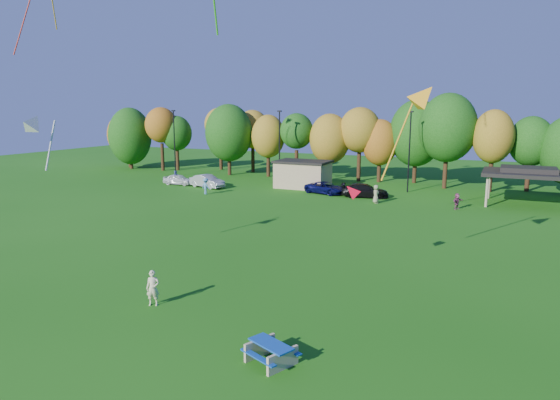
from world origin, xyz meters
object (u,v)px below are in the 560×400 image
at_px(car_a, 178,179).
at_px(car_c, 325,188).
at_px(kite_flyer, 153,288).
at_px(car_b, 207,181).
at_px(car_d, 365,191).
at_px(picnic_table, 271,351).

height_order(car_a, car_c, car_a).
relative_size(kite_flyer, car_b, 0.38).
distance_m(car_a, car_d, 23.36).
xyz_separation_m(car_b, car_d, (18.88, 1.53, -0.04)).
xyz_separation_m(kite_flyer, car_b, (-17.42, 31.69, -0.11)).
bearing_deg(car_d, car_a, 80.86).
relative_size(picnic_table, car_b, 0.49).
bearing_deg(car_b, kite_flyer, -136.72).
distance_m(kite_flyer, car_c, 33.72).
bearing_deg(kite_flyer, car_d, 62.13).
distance_m(car_a, car_b, 4.47).
height_order(car_a, car_b, car_b).
distance_m(picnic_table, kite_flyer, 8.06).
height_order(car_b, car_d, car_b).
bearing_deg(car_c, car_a, 109.34).
bearing_deg(car_c, picnic_table, -148.70).
bearing_deg(picnic_table, car_d, 123.20).
height_order(car_a, car_d, car_d).
bearing_deg(picnic_table, car_b, 149.57).
height_order(kite_flyer, car_a, kite_flyer).
distance_m(kite_flyer, car_a, 38.82).
xyz_separation_m(car_c, car_d, (4.59, -0.35, 0.07)).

